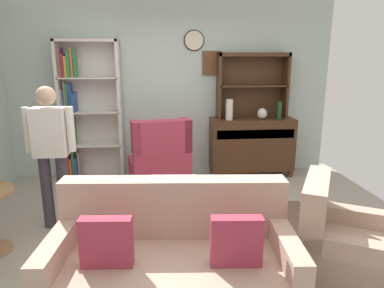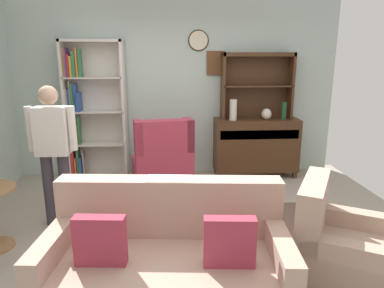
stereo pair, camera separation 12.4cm
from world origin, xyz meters
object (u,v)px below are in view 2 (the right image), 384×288
sideboard (256,144)px  person_reading (53,147)px  bookshelf (90,111)px  sideboard_hutch (257,77)px  couch_floral (168,263)px  vase_tall (233,110)px  wingback_chair (162,164)px  vase_round (267,114)px  bottle_wine (284,111)px  armchair_floral (342,253)px

sideboard → person_reading: (-2.61, -1.51, 0.40)m
bookshelf → sideboard_hutch: bearing=0.5°
sideboard → couch_floral: (-1.39, -2.86, -0.20)m
bookshelf → vase_tall: bearing=-4.4°
wingback_chair → person_reading: (-1.15, -0.96, 0.52)m
vase_round → bottle_wine: bearing=-4.9°
person_reading → armchair_floral: bearing=-25.5°
sideboard_hutch → couch_floral: 3.50m
vase_tall → armchair_floral: 2.84m
vase_tall → vase_round: 0.53m
sideboard → person_reading: 3.04m
vase_tall → person_reading: size_ratio=0.20×
vase_tall → bottle_wine: size_ratio=1.16×
sideboard → sideboard_hutch: (0.00, 0.11, 1.05)m
bottle_wine → person_reading: (-3.00, -1.42, -0.15)m
vase_tall → sideboard: bearing=11.6°
couch_floral → vase_round: bearing=61.4°
vase_tall → couch_floral: 3.05m
vase_round → bottle_wine: (0.26, -0.02, 0.05)m
couch_floral → bookshelf: bearing=111.7°
vase_tall → wingback_chair: size_ratio=0.30×
vase_tall → person_reading: 2.65m
vase_round → person_reading: bearing=-152.3°
vase_tall → sideboard_hutch: bearing=25.9°
vase_tall → couch_floral: vase_tall is taller
sideboard → bottle_wine: size_ratio=4.78×
bookshelf → vase_tall: 2.17m
vase_tall → bottle_wine: vase_tall is taller
sideboard_hutch → vase_round: sideboard_hutch is taller
bookshelf → person_reading: bookshelf is taller
vase_tall → armchair_floral: (0.42, -2.69, -0.79)m
sideboard → sideboard_hutch: 1.06m
bottle_wine → couch_floral: bearing=-122.7°
bookshelf → couch_floral: size_ratio=1.12×
armchair_floral → person_reading: size_ratio=0.67×
sideboard → couch_floral: size_ratio=0.70×
couch_floral → wingback_chair: (-0.08, 2.30, 0.07)m
wingback_chair → bookshelf: bearing=149.7°
vase_tall → wingback_chair: (-1.07, -0.47, -0.69)m
sideboard → vase_round: 0.52m
sideboard → person_reading: bearing=-150.0°
bottle_wine → wingback_chair: bearing=-166.0°
armchair_floral → person_reading: (-2.65, 1.26, 0.62)m
sideboard_hutch → person_reading: bearing=-148.3°
sideboard_hutch → vase_tall: 0.65m
vase_round → couch_floral: 3.25m
couch_floral → person_reading: (-1.23, 1.35, 0.59)m
sideboard → bottle_wine: (0.39, -0.09, 0.55)m
armchair_floral → bottle_wine: bearing=82.4°
bookshelf → wingback_chair: bearing=-30.3°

